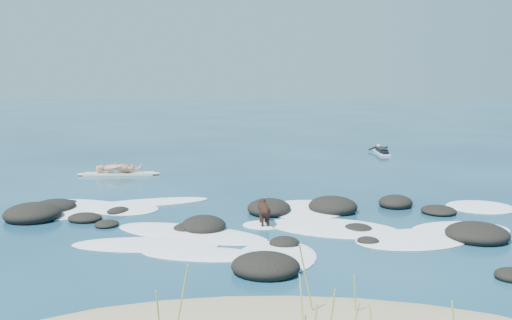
{
  "coord_description": "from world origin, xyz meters",
  "views": [
    {
      "loc": [
        -0.26,
        -15.18,
        3.69
      ],
      "look_at": [
        -0.99,
        4.0,
        0.9
      ],
      "focal_mm": 40.0,
      "sensor_mm": 36.0,
      "label": 1
    }
  ],
  "objects": [
    {
      "name": "breaking_foam",
      "position": [
        -0.68,
        -1.08,
        0.01
      ],
      "size": [
        15.25,
        7.42,
        0.12
      ],
      "color": "white",
      "rests_on": "ground"
    },
    {
      "name": "reef_rocks",
      "position": [
        -0.17,
        -1.02,
        0.12
      ],
      "size": [
        15.58,
        7.2,
        0.57
      ],
      "color": "black",
      "rests_on": "ground"
    },
    {
      "name": "ground",
      "position": [
        0.0,
        0.0,
        0.0
      ],
      "size": [
        160.0,
        160.0,
        0.0
      ],
      "primitive_type": "plane",
      "color": "#0A2642",
      "rests_on": "ground"
    },
    {
      "name": "dog",
      "position": [
        -0.59,
        -1.3,
        0.44
      ],
      "size": [
        0.36,
        1.04,
        0.66
      ],
      "rotation": [
        0.0,
        0.0,
        1.73
      ],
      "color": "black",
      "rests_on": "ground"
    },
    {
      "name": "dune_grass",
      "position": [
        0.11,
        -8.16,
        0.6
      ],
      "size": [
        3.66,
        1.97,
        1.21
      ],
      "color": "#96A650",
      "rests_on": "ground"
    },
    {
      "name": "paddling_surfer_rig",
      "position": [
        4.81,
        12.59,
        0.13
      ],
      "size": [
        1.0,
        2.22,
        0.39
      ],
      "rotation": [
        0.0,
        0.0,
        1.61
      ],
      "color": "white",
      "rests_on": "ground"
    },
    {
      "name": "standing_surfer_rig",
      "position": [
        -6.29,
        5.98,
        0.71
      ],
      "size": [
        3.15,
        0.84,
        1.79
      ],
      "rotation": [
        0.0,
        0.0,
        0.12
      ],
      "color": "beige",
      "rests_on": "ground"
    }
  ]
}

